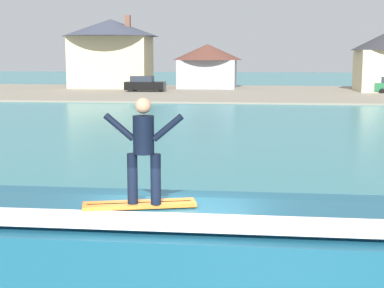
{
  "coord_description": "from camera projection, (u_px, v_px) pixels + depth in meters",
  "views": [
    {
      "loc": [
        1.32,
        -8.82,
        4.21
      ],
      "look_at": [
        -0.25,
        4.83,
        2.08
      ],
      "focal_mm": 54.43,
      "sensor_mm": 36.0,
      "label": 1
    }
  ],
  "objects": [
    {
      "name": "house_with_chimney",
      "position": [
        111.0,
        48.0,
        70.37
      ],
      "size": [
        11.55,
        11.55,
        8.75
      ],
      "color": "beige",
      "rests_on": "ground_plane"
    },
    {
      "name": "surfer",
      "position": [
        144.0,
        145.0,
        8.8
      ],
      "size": [
        1.23,
        0.32,
        1.63
      ],
      "color": "black",
      "rests_on": "surfboard"
    },
    {
      "name": "surfboard",
      "position": [
        140.0,
        204.0,
        9.02
      ],
      "size": [
        1.78,
        0.83,
        0.06
      ],
      "color": "orange",
      "rests_on": "wave_crest"
    },
    {
      "name": "car_near_shore",
      "position": [
        144.0,
        84.0,
        63.71
      ],
      "size": [
        4.36,
        2.16,
        1.86
      ],
      "color": "black",
      "rests_on": "ground_plane"
    },
    {
      "name": "shoreline_bank",
      "position": [
        246.0,
        93.0,
        62.62
      ],
      "size": [
        120.0,
        26.98,
        0.16
      ],
      "color": "gray",
      "rests_on": "ground_plane"
    },
    {
      "name": "house_small_cottage",
      "position": [
        207.0,
        64.0,
        69.95
      ],
      "size": [
        8.43,
        8.43,
        5.4
      ],
      "color": "#9EA3AD",
      "rests_on": "ground_plane"
    },
    {
      "name": "wave_crest",
      "position": [
        160.0,
        259.0,
        9.55
      ],
      "size": [
        8.93,
        3.16,
        1.87
      ],
      "color": "#1A536B",
      "rests_on": "ground_plane"
    }
  ]
}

